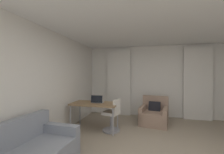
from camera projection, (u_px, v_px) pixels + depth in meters
wall_window at (156, 81)px, 5.51m from camera, size 5.12×0.06×2.60m
wall_left at (39, 87)px, 3.16m from camera, size 0.06×6.12×2.60m
ceiling at (165, 12)px, 2.54m from camera, size 5.12×6.12×0.06m
curtain_left_panel at (119, 82)px, 5.71m from camera, size 0.90×0.06×2.50m
curtain_right_panel at (198, 83)px, 5.06m from camera, size 0.90×0.06×2.50m
armchair at (154, 115)px, 4.67m from camera, size 0.94×0.96×0.84m
desk at (95, 105)px, 4.16m from camera, size 1.28×0.68×0.76m
desk_chair at (112, 117)px, 4.07m from camera, size 0.48×0.48×0.88m
laptop at (97, 101)px, 4.18m from camera, size 0.34×0.27×0.22m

